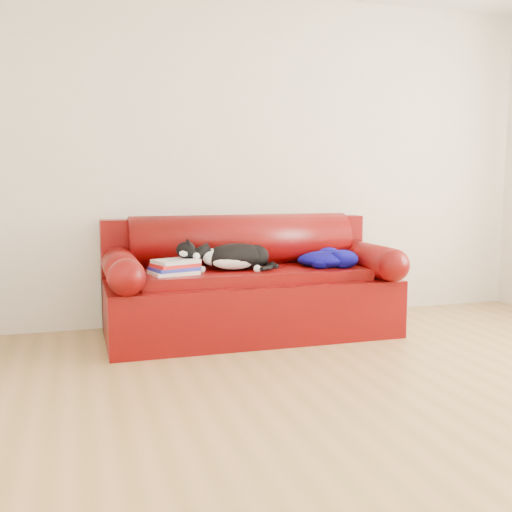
{
  "coord_description": "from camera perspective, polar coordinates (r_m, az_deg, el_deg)",
  "views": [
    {
      "loc": [
        -1.59,
        -2.69,
        1.14
      ],
      "look_at": [
        -0.36,
        1.35,
        0.61
      ],
      "focal_mm": 42.0,
      "sensor_mm": 36.0,
      "label": 1
    }
  ],
  "objects": [
    {
      "name": "sofa_base",
      "position": [
        4.45,
        -0.54,
        -4.49
      ],
      "size": [
        2.1,
        0.9,
        0.5
      ],
      "color": "#3D0302",
      "rests_on": "ground"
    },
    {
      "name": "book_stack",
      "position": [
        4.15,
        -7.76,
        -1.04
      ],
      "size": [
        0.35,
        0.3,
        0.1
      ],
      "rotation": [
        0.0,
        0.0,
        0.29
      ],
      "color": "#F0E1CF",
      "rests_on": "sofa_base"
    },
    {
      "name": "blanket",
      "position": [
        4.49,
        6.73,
        -0.24
      ],
      "size": [
        0.48,
        0.47,
        0.14
      ],
      "rotation": [
        0.0,
        0.0,
        -0.35
      ],
      "color": "#06024B",
      "rests_on": "sofa_base"
    },
    {
      "name": "ground",
      "position": [
        3.32,
        13.21,
        -13.03
      ],
      "size": [
        4.5,
        4.5,
        0.0
      ],
      "primitive_type": "plane",
      "color": "olive",
      "rests_on": "ground"
    },
    {
      "name": "room_shell",
      "position": [
        3.24,
        15.9,
        16.32
      ],
      "size": [
        4.52,
        4.02,
        2.61
      ],
      "color": "beige",
      "rests_on": "ground"
    },
    {
      "name": "sofa_back",
      "position": [
        4.63,
        -1.4,
        -0.21
      ],
      "size": [
        2.1,
        1.01,
        0.88
      ],
      "color": "#3D0302",
      "rests_on": "ground"
    },
    {
      "name": "cat",
      "position": [
        4.28,
        -1.97,
        -0.13
      ],
      "size": [
        0.66,
        0.31,
        0.24
      ],
      "rotation": [
        0.0,
        0.0,
        -0.12
      ],
      "color": "black",
      "rests_on": "sofa_base"
    }
  ]
}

